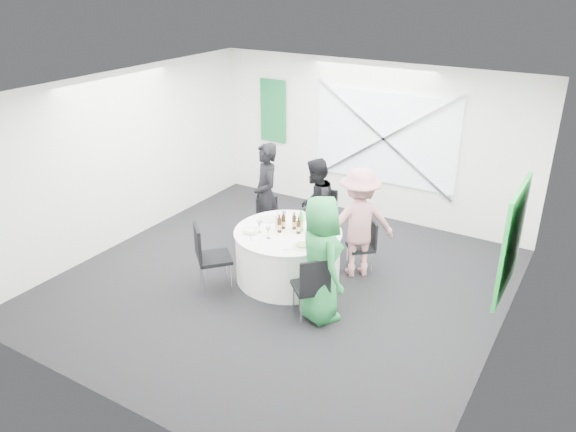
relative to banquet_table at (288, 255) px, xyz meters
The scene contains 47 objects.
floor 0.43m from the banquet_table, 90.00° to the right, with size 6.00×6.00×0.00m, color black.
ceiling 2.43m from the banquet_table, 90.00° to the right, with size 6.00×6.00×0.00m, color silver.
wall_back 2.98m from the banquet_table, 90.00° to the left, with size 6.00×6.00×0.00m, color white.
wall_front 3.36m from the banquet_table, 90.00° to the right, with size 6.00×6.00×0.00m, color white.
wall_left 3.17m from the banquet_table, behind, with size 6.00×6.00×0.00m, color white.
wall_right 3.17m from the banquet_table, ahead, with size 6.00×6.00×0.00m, color white.
window_panel 2.99m from the banquet_table, 83.80° to the left, with size 2.60×0.03×1.60m, color silver.
window_brace_a 2.96m from the banquet_table, 83.71° to the left, with size 0.05×0.05×3.16m, color silver.
window_brace_b 2.96m from the banquet_table, 83.71° to the left, with size 0.05×0.05×3.16m, color silver.
green_banner 3.65m from the banquet_table, 126.03° to the left, with size 0.55×0.04×1.20m, color #125D2F.
green_sign 3.08m from the banquet_table, ahead, with size 0.05×1.20×1.40m, color green.
banquet_table is the anchor object (origin of this frame).
chair_back 1.22m from the banquet_table, 93.79° to the left, with size 0.46×0.47×0.96m.
chair_back_left 1.07m from the banquet_table, 138.43° to the left, with size 0.53×0.53×0.83m.
chair_back_right 1.18m from the banquet_table, 41.57° to the left, with size 0.52×0.52×0.81m.
chair_front_right 1.17m from the banquet_table, 43.31° to the right, with size 0.60×0.60×0.94m.
chair_front_left 1.19m from the banquet_table, 132.33° to the right, with size 0.64×0.64×1.00m.
person_man_back_left 1.27m from the banquet_table, 138.75° to the left, with size 0.63×0.41×1.73m, color black.
person_man_back 1.09m from the banquet_table, 96.02° to the left, with size 0.75×0.41×1.54m, color black.
person_woman_pink 1.13m from the banquet_table, 38.53° to the left, with size 1.08×0.50×1.67m, color tan.
person_woman_green 1.19m from the banquet_table, 36.68° to the right, with size 0.83×0.54×1.70m, color #24853E.
plate_back 0.68m from the banquet_table, 99.14° to the left, with size 0.26×0.26×0.01m.
plate_back_left 0.63m from the banquet_table, 156.80° to the left, with size 0.29×0.29×0.01m.
plate_back_right 0.68m from the banquet_table, 39.44° to the left, with size 0.27×0.27×0.04m.
plate_front_right 0.65m from the banquet_table, 36.72° to the right, with size 0.27×0.27×0.04m.
plate_front_left 0.66m from the banquet_table, 149.29° to the right, with size 0.26×0.26×0.01m.
napkin 0.69m from the banquet_table, 139.87° to the right, with size 0.17×0.11×0.05m, color white.
beer_bottle_a 0.49m from the banquet_table, 156.86° to the left, with size 0.06×0.06×0.26m.
beer_bottle_b 0.49m from the banquet_table, 72.74° to the left, with size 0.06×0.06×0.26m.
beer_bottle_c 0.50m from the banquet_table, ahead, with size 0.06×0.06×0.25m.
beer_bottle_d 0.50m from the banquet_table, 134.30° to the right, with size 0.06×0.06×0.27m.
green_water_bottle 0.53m from the banquet_table, 38.52° to the left, with size 0.08×0.08×0.31m.
clear_water_bottle 0.51m from the banquet_table, behind, with size 0.08×0.08×0.27m.
wine_glass_a 0.61m from the banquet_table, 130.42° to the left, with size 0.07×0.07×0.17m.
wine_glass_b 0.62m from the banquet_table, 110.03° to the right, with size 0.07×0.07×0.17m.
wine_glass_c 0.61m from the banquet_table, 10.88° to the left, with size 0.07×0.07×0.17m.
wine_glass_d 0.65m from the banquet_table, 144.14° to the right, with size 0.07×0.07×0.17m.
fork_a 0.69m from the banquet_table, 68.84° to the left, with size 0.01×0.15×0.01m, color silver.
knife_a 0.69m from the banquet_table, 111.95° to the left, with size 0.01×0.15×0.01m, color silver.
fork_b 0.69m from the banquet_table, 153.32° to the right, with size 0.01×0.15×0.01m, color silver.
knife_b 0.69m from the banquet_table, 123.19° to the right, with size 0.01×0.15×0.01m, color silver.
fork_c 0.69m from the banquet_table, 137.28° to the left, with size 0.01×0.15×0.01m, color silver.
knife_c 0.69m from the banquet_table, 167.76° to the left, with size 0.01×0.15×0.01m, color silver.
fork_d 0.69m from the banquet_table, 11.07° to the left, with size 0.01×0.15×0.01m, color silver.
knife_d 0.69m from the banquet_table, 46.87° to the left, with size 0.01×0.15×0.01m, color silver.
fork_e 0.69m from the banquet_table, 59.40° to the right, with size 0.01×0.15×0.01m, color silver.
knife_e 0.69m from the banquet_table, 20.29° to the right, with size 0.01×0.15×0.01m, color silver.
Camera 1 is at (3.76, -6.02, 4.24)m, focal length 35.00 mm.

